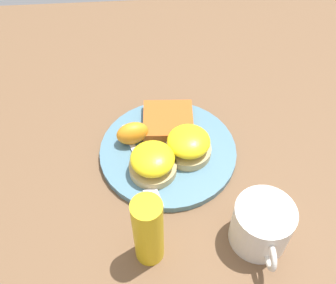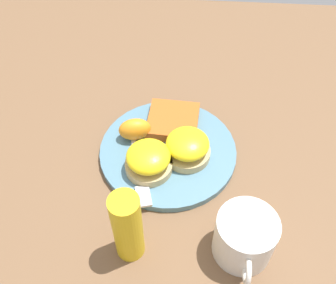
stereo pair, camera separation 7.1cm
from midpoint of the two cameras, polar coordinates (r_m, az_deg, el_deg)
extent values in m
plane|color=brown|center=(0.74, -2.76, -1.87)|extent=(1.10, 1.10, 0.00)
cylinder|color=slate|center=(0.73, -2.78, -1.53)|extent=(0.25, 0.25, 0.01)
cylinder|color=tan|center=(0.69, -5.15, -3.92)|extent=(0.08, 0.08, 0.02)
ellipsoid|color=yellow|center=(0.67, -5.30, -2.61)|extent=(0.08, 0.08, 0.04)
cylinder|color=tan|center=(0.71, 0.09, -1.40)|extent=(0.08, 0.08, 0.02)
ellipsoid|color=yellow|center=(0.69, 0.09, -0.05)|extent=(0.08, 0.08, 0.04)
cube|color=#B0561E|center=(0.76, -2.66, 2.97)|extent=(0.10, 0.10, 0.02)
ellipsoid|color=orange|center=(0.73, -7.97, 1.10)|extent=(0.05, 0.07, 0.04)
cube|color=silver|center=(0.73, -7.97, -0.58)|extent=(0.10, 0.04, 0.00)
cube|color=silver|center=(0.66, -5.26, -8.43)|extent=(0.05, 0.03, 0.00)
cylinder|color=silver|center=(0.62, 10.17, -11.97)|extent=(0.09, 0.09, 0.08)
torus|color=silver|center=(0.59, 11.22, -16.16)|extent=(0.04, 0.01, 0.04)
cylinder|color=gold|center=(0.57, -6.52, -13.02)|extent=(0.04, 0.04, 0.14)
camera|label=1|loc=(0.04, -92.87, -3.39)|focal=42.00mm
camera|label=2|loc=(0.04, 87.13, 3.39)|focal=42.00mm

